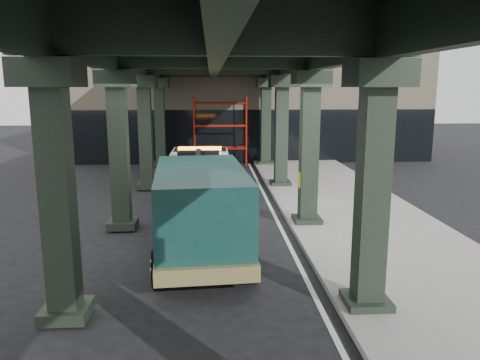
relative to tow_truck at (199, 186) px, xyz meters
name	(u,v)px	position (x,y,z in m)	size (l,w,h in m)	color
ground	(231,248)	(0.97, -2.96, -1.20)	(90.00, 90.00, 0.00)	black
sidewalk	(363,223)	(5.47, -0.96, -1.12)	(5.00, 40.00, 0.15)	gray
lane_stripe	(280,226)	(2.67, -0.96, -1.19)	(0.12, 38.00, 0.01)	silver
viaduct	(214,55)	(0.57, -0.96, 4.27)	(7.40, 32.00, 6.40)	black
building	(247,95)	(2.97, 17.04, 2.80)	(22.00, 10.00, 8.00)	#C6B793
scaffolding	(220,129)	(0.97, 11.68, 0.91)	(3.08, 0.88, 4.00)	#B31E0E
tow_truck	(199,186)	(0.00, 0.00, 0.00)	(2.33, 7.52, 2.45)	black
towed_van	(200,208)	(0.13, -3.54, 0.13)	(2.80, 6.21, 2.46)	#103C36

